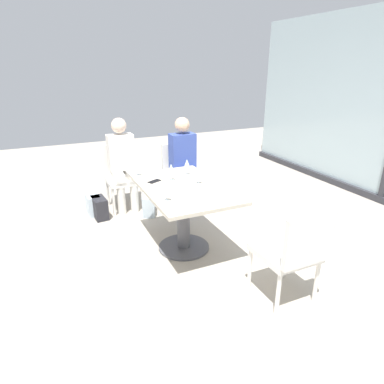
# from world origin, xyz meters

# --- Properties ---
(ground_plane) EXTENTS (12.00, 12.00, 0.00)m
(ground_plane) POSITION_xyz_m (0.00, 0.00, 0.00)
(ground_plane) COLOR #A89E8E
(dining_table_main) EXTENTS (1.31, 0.82, 0.73)m
(dining_table_main) POSITION_xyz_m (0.00, 0.00, 0.54)
(dining_table_main) COLOR #BCB29E
(dining_table_main) RESTS_ON ground_plane
(chair_side_end) EXTENTS (0.50, 0.46, 0.87)m
(chair_side_end) POSITION_xyz_m (-1.47, -0.31, 0.50)
(chair_side_end) COLOR silver
(chair_side_end) RESTS_ON ground_plane
(chair_far_left) EXTENTS (0.50, 0.46, 0.87)m
(chair_far_left) POSITION_xyz_m (-1.18, 0.47, 0.50)
(chair_far_left) COLOR silver
(chair_far_left) RESTS_ON ground_plane
(chair_far_right) EXTENTS (0.50, 0.46, 0.87)m
(chair_far_right) POSITION_xyz_m (1.18, 0.47, 0.50)
(chair_far_right) COLOR silver
(chair_far_right) RESTS_ON ground_plane
(person_side_end) EXTENTS (0.39, 0.34, 1.26)m
(person_side_end) POSITION_xyz_m (-1.36, -0.31, 0.70)
(person_side_end) COLOR silver
(person_side_end) RESTS_ON ground_plane
(person_far_left) EXTENTS (0.39, 0.34, 1.26)m
(person_far_left) POSITION_xyz_m (-1.07, 0.47, 0.70)
(person_far_left) COLOR #384C9E
(person_far_left) RESTS_ON ground_plane
(wine_glass_0) EXTENTS (0.07, 0.07, 0.18)m
(wine_glass_0) POSITION_xyz_m (0.00, 0.17, 0.86)
(wine_glass_0) COLOR silver
(wine_glass_0) RESTS_ON dining_table_main
(wine_glass_1) EXTENTS (0.07, 0.07, 0.18)m
(wine_glass_1) POSITION_xyz_m (0.31, -0.30, 0.86)
(wine_glass_1) COLOR silver
(wine_glass_1) RESTS_ON dining_table_main
(wine_glass_2) EXTENTS (0.07, 0.07, 0.18)m
(wine_glass_2) POSITION_xyz_m (-0.23, -0.04, 0.86)
(wine_glass_2) COLOR silver
(wine_glass_2) RESTS_ON dining_table_main
(wine_glass_3) EXTENTS (0.07, 0.07, 0.18)m
(wine_glass_3) POSITION_xyz_m (-0.55, -0.33, 0.86)
(wine_glass_3) COLOR silver
(wine_glass_3) RESTS_ON dining_table_main
(wine_glass_4) EXTENTS (0.07, 0.07, 0.18)m
(wine_glass_4) POSITION_xyz_m (-0.33, 0.19, 0.86)
(wine_glass_4) COLOR silver
(wine_glass_4) RESTS_ON dining_table_main
(coffee_cup) EXTENTS (0.08, 0.08, 0.09)m
(coffee_cup) POSITION_xyz_m (0.44, 0.17, 0.78)
(coffee_cup) COLOR white
(coffee_cup) RESTS_ON dining_table_main
(cell_phone_on_table) EXTENTS (0.13, 0.16, 0.01)m
(cell_phone_on_table) POSITION_xyz_m (-0.26, -0.22, 0.73)
(cell_phone_on_table) COLOR black
(cell_phone_on_table) RESTS_ON dining_table_main
(handbag_0) EXTENTS (0.31, 0.19, 0.28)m
(handbag_0) POSITION_xyz_m (-1.19, -0.70, 0.14)
(handbag_0) COLOR #232328
(handbag_0) RESTS_ON ground_plane
(handbag_1) EXTENTS (0.34, 0.25, 0.28)m
(handbag_1) POSITION_xyz_m (-1.03, -0.08, 0.14)
(handbag_1) COLOR silver
(handbag_1) RESTS_ON ground_plane
(handbag_2) EXTENTS (0.31, 0.17, 0.28)m
(handbag_2) POSITION_xyz_m (-1.35, -0.76, 0.14)
(handbag_2) COLOR silver
(handbag_2) RESTS_ON ground_plane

